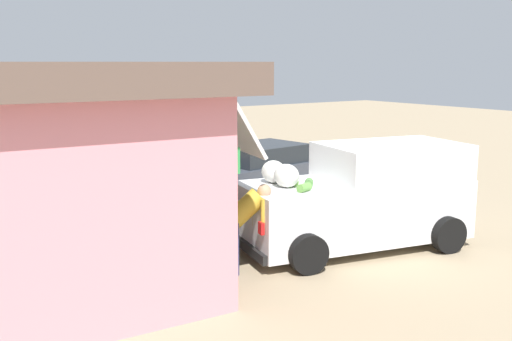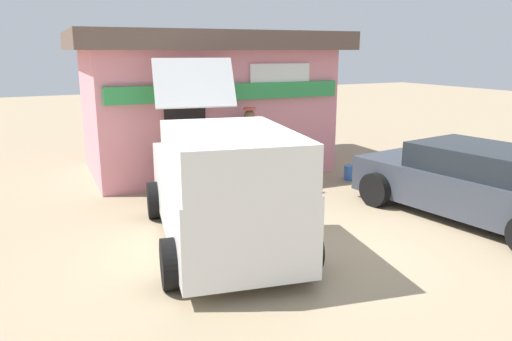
{
  "view_description": "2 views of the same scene",
  "coord_description": "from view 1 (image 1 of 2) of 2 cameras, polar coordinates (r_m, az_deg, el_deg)",
  "views": [
    {
      "loc": [
        -8.92,
        8.48,
        3.4
      ],
      "look_at": [
        1.27,
        1.55,
        1.14
      ],
      "focal_mm": 41.62,
      "sensor_mm": 36.0,
      "label": 1
    },
    {
      "loc": [
        -4.02,
        -5.86,
        2.98
      ],
      "look_at": [
        0.2,
        2.37,
        0.71
      ],
      "focal_mm": 34.54,
      "sensor_mm": 36.0,
      "label": 2
    }
  ],
  "objects": [
    {
      "name": "customer_bending",
      "position": [
        9.71,
        -1.15,
        -4.62
      ],
      "size": [
        0.65,
        0.8,
        1.44
      ],
      "color": "navy",
      "rests_on": "ground_plane"
    },
    {
      "name": "storefront_bar",
      "position": [
        9.94,
        -18.77,
        0.34
      ],
      "size": [
        6.58,
        4.54,
        3.4
      ],
      "color": "pink",
      "rests_on": "ground_plane"
    },
    {
      "name": "vendor_standing",
      "position": [
        11.02,
        -7.37,
        -2.16
      ],
      "size": [
        0.56,
        0.41,
        1.77
      ],
      "color": "navy",
      "rests_on": "ground_plane"
    },
    {
      "name": "unloaded_banana_pile",
      "position": [
        9.97,
        -7.15,
        -8.26
      ],
      "size": [
        0.91,
        0.85,
        0.48
      ],
      "color": "silver",
      "rests_on": "ground_plane"
    },
    {
      "name": "delivery_van",
      "position": [
        11.14,
        10.07,
        -2.48
      ],
      "size": [
        2.76,
        4.97,
        2.83
      ],
      "color": "white",
      "rests_on": "ground_plane"
    },
    {
      "name": "paint_bucket",
      "position": [
        13.54,
        -9.86,
        -3.58
      ],
      "size": [
        0.3,
        0.3,
        0.34
      ],
      "primitive_type": "cylinder",
      "color": "blue",
      "rests_on": "ground_plane"
    },
    {
      "name": "ground_plane",
      "position": [
        12.77,
        9.03,
        -5.19
      ],
      "size": [
        60.0,
        60.0,
        0.0
      ],
      "primitive_type": "plane",
      "color": "#9E896B"
    },
    {
      "name": "parked_sedan",
      "position": [
        15.25,
        0.45,
        -0.06
      ],
      "size": [
        2.61,
        4.59,
        1.33
      ],
      "color": "#383D47",
      "rests_on": "ground_plane"
    }
  ]
}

